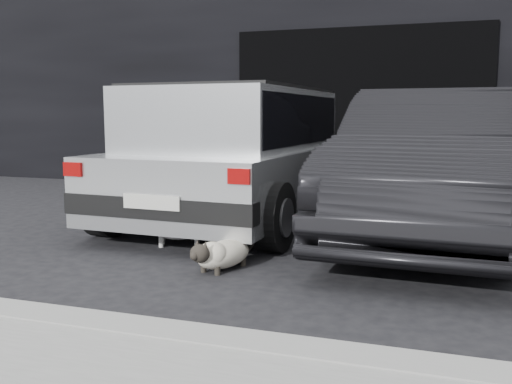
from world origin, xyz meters
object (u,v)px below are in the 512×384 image
(silver_hatchback, at_px, (241,148))
(cat_white, at_px, (183,226))
(second_car, at_px, (434,163))
(cat_siamese, at_px, (220,254))

(silver_hatchback, bearing_deg, cat_white, -89.02)
(silver_hatchback, relative_size, cat_white, 5.55)
(second_car, distance_m, cat_siamese, 2.57)
(silver_hatchback, height_order, cat_white, silver_hatchback)
(silver_hatchback, distance_m, cat_siamese, 2.38)
(cat_white, bearing_deg, silver_hatchback, 155.42)
(cat_white, bearing_deg, second_car, 95.74)
(silver_hatchback, xyz_separation_m, cat_white, (-0.05, -1.48, -0.66))
(silver_hatchback, relative_size, cat_siamese, 5.22)
(cat_siamese, bearing_deg, silver_hatchback, -56.84)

